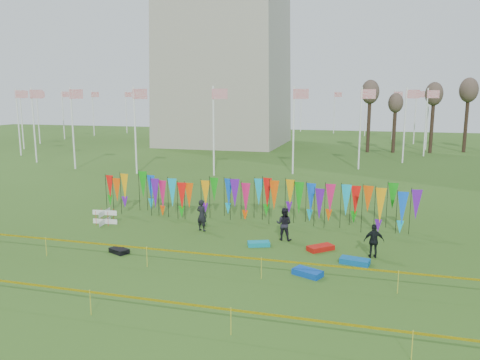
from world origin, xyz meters
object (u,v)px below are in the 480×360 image
(kite_bag_turquoise, at_px, (259,244))
(person_right, at_px, (374,241))
(person_mid, at_px, (284,224))
(kite_bag_red, at_px, (321,248))
(box_kite, at_px, (105,217))
(person_left, at_px, (202,215))
(kite_bag_teal, at_px, (355,261))
(kite_bag_blue, at_px, (308,273))
(kite_bag_black, at_px, (119,251))

(kite_bag_turquoise, bearing_deg, person_right, -2.38)
(person_right, bearing_deg, person_mid, -30.40)
(kite_bag_turquoise, bearing_deg, kite_bag_red, 2.94)
(box_kite, xyz_separation_m, person_left, (5.75, 0.21, 0.45))
(person_right, bearing_deg, kite_bag_teal, 42.25)
(kite_bag_turquoise, height_order, kite_bag_red, kite_bag_red)
(kite_bag_turquoise, relative_size, kite_bag_blue, 0.90)
(kite_bag_blue, bearing_deg, box_kite, 159.09)
(kite_bag_red, bearing_deg, kite_bag_blue, -93.08)
(person_mid, distance_m, kite_bag_red, 2.37)
(person_left, bearing_deg, kite_bag_blue, 160.36)
(person_left, distance_m, kite_bag_blue, 7.98)
(person_left, xyz_separation_m, kite_bag_black, (-2.46, -4.40, -0.75))
(kite_bag_red, bearing_deg, kite_bag_teal, -41.21)
(kite_bag_red, relative_size, kite_bag_teal, 1.01)
(box_kite, xyz_separation_m, kite_bag_blue, (12.06, -4.61, -0.29))
(kite_bag_blue, bearing_deg, person_mid, 111.93)
(box_kite, bearing_deg, kite_bag_teal, -11.14)
(kite_bag_blue, bearing_deg, kite_bag_turquoise, 131.45)
(kite_bag_turquoise, height_order, kite_bag_black, kite_bag_black)
(kite_bag_blue, height_order, kite_bag_teal, kite_bag_blue)
(box_kite, relative_size, person_right, 0.53)
(person_left, height_order, kite_bag_blue, person_left)
(person_mid, bearing_deg, kite_bag_red, 155.29)
(kite_bag_turquoise, xyz_separation_m, kite_bag_black, (-5.99, -2.73, 0.00))
(kite_bag_turquoise, bearing_deg, person_mid, 51.79)
(kite_bag_black, xyz_separation_m, kite_bag_teal, (10.57, 1.46, 0.01))
(person_left, distance_m, kite_bag_black, 5.10)
(box_kite, bearing_deg, person_right, -6.57)
(person_left, distance_m, kite_bag_turquoise, 3.98)
(person_left, bearing_deg, person_right, -174.33)
(kite_bag_blue, xyz_separation_m, kite_bag_teal, (1.80, 1.88, -0.00))
(person_mid, bearing_deg, person_left, -0.03)
(person_left, xyz_separation_m, person_right, (8.87, -1.90, -0.09))
(person_right, height_order, kite_bag_blue, person_right)
(person_right, bearing_deg, kite_bag_turquoise, -13.81)
(person_right, relative_size, kite_bag_black, 1.69)
(person_mid, relative_size, kite_bag_teal, 1.35)
(person_right, height_order, kite_bag_red, person_right)
(box_kite, relative_size, kite_bag_blue, 0.71)
(kite_bag_teal, bearing_deg, box_kite, 168.86)
(box_kite, distance_m, person_right, 14.73)
(box_kite, xyz_separation_m, person_right, (14.62, -1.68, 0.36))
(box_kite, height_order, kite_bag_teal, box_kite)
(kite_bag_turquoise, bearing_deg, person_left, 154.63)
(kite_bag_turquoise, bearing_deg, kite_bag_black, -155.54)
(kite_bag_blue, xyz_separation_m, kite_bag_black, (-8.77, 0.42, -0.02))
(kite_bag_red, bearing_deg, box_kite, 173.89)
(person_left, bearing_deg, kite_bag_teal, 177.79)
(kite_bag_black, height_order, kite_bag_teal, kite_bag_teal)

